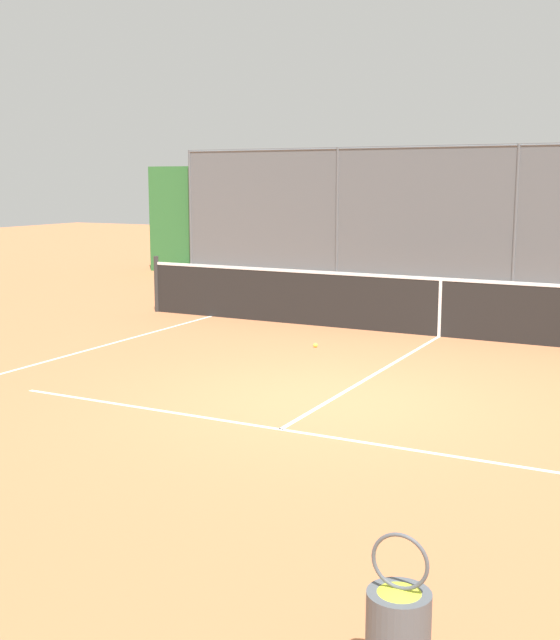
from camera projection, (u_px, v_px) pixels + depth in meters
The scene contains 6 objects.
ground_plane at pixel (330, 400), 9.31m from camera, with size 60.00×60.00×0.00m, color #B76B42.
court_line_markings at pixel (265, 438), 7.93m from camera, with size 8.74×10.22×0.01m.
fence_backdrop at pixel (521, 228), 18.39m from camera, with size 20.02×1.37×3.28m.
tennis_net at pixel (440, 306), 13.05m from camera, with size 11.22×0.09×1.07m.
tennis_ball_near_baseline at pixel (315, 345), 12.28m from camera, with size 0.07×0.07×0.07m, color #D6E042.
ball_basket at pixel (398, 634), 3.97m from camera, with size 0.32×0.32×0.83m.
Camera 1 is at (-3.63, 8.28, 2.49)m, focal length 45.59 mm.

